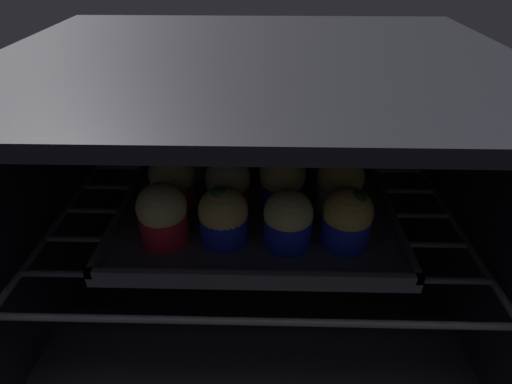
# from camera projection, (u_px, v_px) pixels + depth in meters

# --- Properties ---
(oven_cavity) EXTENTS (0.59, 0.47, 0.37)m
(oven_cavity) POSITION_uv_depth(u_px,v_px,m) (257.00, 177.00, 0.60)
(oven_cavity) COLOR black
(oven_cavity) RESTS_ON ground
(oven_rack) EXTENTS (0.55, 0.42, 0.01)m
(oven_rack) POSITION_uv_depth(u_px,v_px,m) (256.00, 213.00, 0.58)
(oven_rack) COLOR #51515B
(oven_rack) RESTS_ON oven_cavity
(baking_tray) EXTENTS (0.36, 0.29, 0.02)m
(baking_tray) POSITION_uv_depth(u_px,v_px,m) (256.00, 209.00, 0.57)
(baking_tray) COLOR #4C4C51
(baking_tray) RESTS_ON oven_rack
(muffin_row0_col0) EXTENTS (0.06, 0.06, 0.08)m
(muffin_row0_col0) POSITION_uv_depth(u_px,v_px,m) (163.00, 214.00, 0.48)
(muffin_row0_col0) COLOR red
(muffin_row0_col0) RESTS_ON baking_tray
(muffin_row0_col1) EXTENTS (0.06, 0.06, 0.07)m
(muffin_row0_col1) POSITION_uv_depth(u_px,v_px,m) (223.00, 216.00, 0.49)
(muffin_row0_col1) COLOR #1928B7
(muffin_row0_col1) RESTS_ON baking_tray
(muffin_row0_col2) EXTENTS (0.06, 0.06, 0.07)m
(muffin_row0_col2) POSITION_uv_depth(u_px,v_px,m) (288.00, 220.00, 0.48)
(muffin_row0_col2) COLOR #1928B7
(muffin_row0_col2) RESTS_ON baking_tray
(muffin_row0_col3) EXTENTS (0.06, 0.06, 0.07)m
(muffin_row0_col3) POSITION_uv_depth(u_px,v_px,m) (347.00, 218.00, 0.48)
(muffin_row0_col3) COLOR #1928B7
(muffin_row0_col3) RESTS_ON baking_tray
(muffin_row1_col0) EXTENTS (0.06, 0.06, 0.08)m
(muffin_row1_col0) POSITION_uv_depth(u_px,v_px,m) (173.00, 179.00, 0.55)
(muffin_row1_col0) COLOR red
(muffin_row1_col0) RESTS_ON baking_tray
(muffin_row1_col1) EXTENTS (0.06, 0.06, 0.07)m
(muffin_row1_col1) POSITION_uv_depth(u_px,v_px,m) (228.00, 183.00, 0.55)
(muffin_row1_col1) COLOR red
(muffin_row1_col1) RESTS_ON baking_tray
(muffin_row1_col2) EXTENTS (0.06, 0.06, 0.08)m
(muffin_row1_col2) POSITION_uv_depth(u_px,v_px,m) (282.00, 182.00, 0.54)
(muffin_row1_col2) COLOR #1928B7
(muffin_row1_col2) RESTS_ON baking_tray
(muffin_row1_col3) EXTENTS (0.06, 0.06, 0.08)m
(muffin_row1_col3) POSITION_uv_depth(u_px,v_px,m) (340.00, 184.00, 0.54)
(muffin_row1_col3) COLOR silver
(muffin_row1_col3) RESTS_ON baking_tray
(muffin_row2_col0) EXTENTS (0.06, 0.06, 0.07)m
(muffin_row2_col0) POSITION_uv_depth(u_px,v_px,m) (185.00, 156.00, 0.61)
(muffin_row2_col0) COLOR silver
(muffin_row2_col0) RESTS_ON baking_tray
(muffin_row2_col1) EXTENTS (0.06, 0.06, 0.07)m
(muffin_row2_col1) POSITION_uv_depth(u_px,v_px,m) (231.00, 159.00, 0.61)
(muffin_row2_col1) COLOR #7A238C
(muffin_row2_col1) RESTS_ON baking_tray
(muffin_row2_col2) EXTENTS (0.06, 0.06, 0.08)m
(muffin_row2_col2) POSITION_uv_depth(u_px,v_px,m) (280.00, 158.00, 0.60)
(muffin_row2_col2) COLOR #7A238C
(muffin_row2_col2) RESTS_ON baking_tray
(muffin_row2_col3) EXTENTS (0.06, 0.06, 0.08)m
(muffin_row2_col3) POSITION_uv_depth(u_px,v_px,m) (335.00, 158.00, 0.60)
(muffin_row2_col3) COLOR #0C8C84
(muffin_row2_col3) RESTS_ON baking_tray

